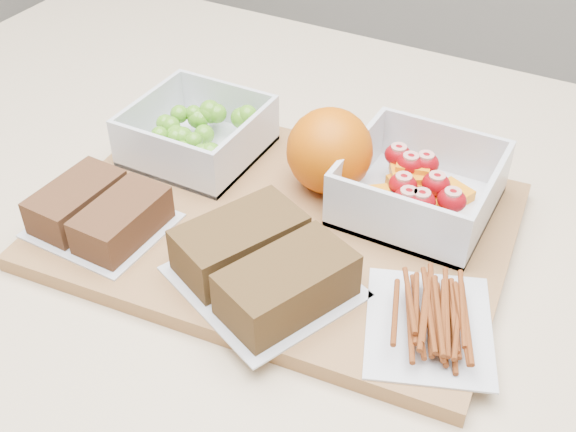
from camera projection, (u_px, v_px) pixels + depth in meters
name	position (u px, v px, depth m)	size (l,w,h in m)	color
cutting_board	(280.00, 225.00, 0.69)	(0.42, 0.30, 0.02)	#9D6E41
grape_container	(199.00, 133.00, 0.76)	(0.13, 0.13, 0.05)	silver
fruit_container	(418.00, 189.00, 0.68)	(0.14, 0.14, 0.06)	silver
orange	(330.00, 151.00, 0.70)	(0.08, 0.08, 0.08)	#CC5904
sandwich_bag_left	(100.00, 212.00, 0.66)	(0.12, 0.11, 0.04)	silver
sandwich_bag_center	(263.00, 264.00, 0.60)	(0.18, 0.17, 0.04)	silver
pretzel_bag	(431.00, 315.00, 0.57)	(0.14, 0.15, 0.03)	silver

